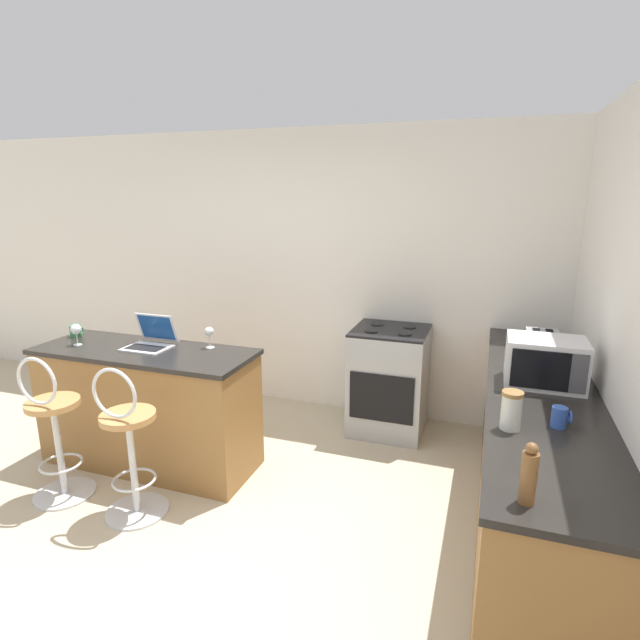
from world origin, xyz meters
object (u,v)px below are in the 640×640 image
object	(u,v)px
toaster	(542,344)
mug_green	(76,331)
bar_stool_far	(129,446)
mug_blue	(560,417)
stove_range	(389,380)
pepper_mill	(529,475)
storage_jar	(511,410)
wine_glass_tall	(76,330)
bar_stool_near	(54,431)
wine_glass_short	(209,333)
microwave	(545,362)
laptop	(151,339)

from	to	relation	value
toaster	mug_green	size ratio (longest dim) A/B	2.43
bar_stool_far	mug_blue	bearing A→B (deg)	4.82
stove_range	pepper_mill	xyz separation A→B (m)	(0.95, -2.24, 0.57)
storage_jar	wine_glass_tall	size ratio (longest dim) A/B	1.18
bar_stool_near	wine_glass_short	size ratio (longest dim) A/B	6.43
bar_stool_near	stove_range	distance (m)	2.58
mug_green	wine_glass_tall	bearing A→B (deg)	-43.36
microwave	toaster	xyz separation A→B (m)	(0.03, 0.57, -0.05)
bar_stool_near	mug_green	size ratio (longest dim) A/B	10.01
toaster	wine_glass_short	bearing A→B (deg)	-165.62
mug_blue	wine_glass_short	bearing A→B (deg)	166.08
microwave	storage_jar	size ratio (longest dim) A/B	2.29
laptop	toaster	size ratio (longest dim) A/B	1.30
mug_green	pepper_mill	bearing A→B (deg)	-20.05
wine_glass_tall	microwave	bearing A→B (deg)	4.98
bar_stool_far	microwave	world-z (taller)	microwave
microwave	bar_stool_far	bearing A→B (deg)	-161.82
wine_glass_tall	wine_glass_short	bearing A→B (deg)	15.21
microwave	storage_jar	bearing A→B (deg)	-106.27
mug_blue	pepper_mill	bearing A→B (deg)	-104.45
stove_range	wine_glass_tall	bearing A→B (deg)	-150.20
bar_stool_far	microwave	size ratio (longest dim) A/B	2.33
storage_jar	mug_blue	xyz separation A→B (m)	(0.23, 0.10, -0.04)
mug_blue	wine_glass_short	xyz separation A→B (m)	(-2.30, 0.57, 0.06)
wine_glass_tall	laptop	bearing A→B (deg)	16.07
stove_range	wine_glass_tall	world-z (taller)	wine_glass_tall
microwave	storage_jar	distance (m)	0.71
mug_green	bar_stool_near	bearing A→B (deg)	-58.36
bar_stool_far	wine_glass_short	xyz separation A→B (m)	(0.14, 0.78, 0.55)
bar_stool_near	wine_glass_short	xyz separation A→B (m)	(0.75, 0.78, 0.55)
mug_green	mug_blue	bearing A→B (deg)	-7.95
bar_stool_near	toaster	bearing A→B (deg)	24.13
laptop	mug_green	bearing A→B (deg)	178.12
toaster	stove_range	distance (m)	1.32
laptop	wine_glass_short	distance (m)	0.45
toaster	mug_green	world-z (taller)	toaster
bar_stool_far	toaster	size ratio (longest dim) A/B	4.12
wine_glass_tall	storage_jar	bearing A→B (deg)	-7.49
stove_range	microwave	bearing A→B (deg)	-40.41
mug_blue	wine_glass_tall	bearing A→B (deg)	174.72
pepper_mill	mug_blue	bearing A→B (deg)	75.55
wine_glass_short	wine_glass_tall	bearing A→B (deg)	-164.79
bar_stool_near	bar_stool_far	distance (m)	0.61
bar_stool_far	stove_range	world-z (taller)	bar_stool_far
toaster	wine_glass_short	xyz separation A→B (m)	(-2.30, -0.59, 0.03)
microwave	wine_glass_tall	xyz separation A→B (m)	(-3.25, -0.28, -0.02)
storage_jar	stove_range	bearing A→B (deg)	119.17
bar_stool_far	wine_glass_short	size ratio (longest dim) A/B	6.43
laptop	microwave	bearing A→B (deg)	2.66
toaster	wine_glass_tall	world-z (taller)	toaster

